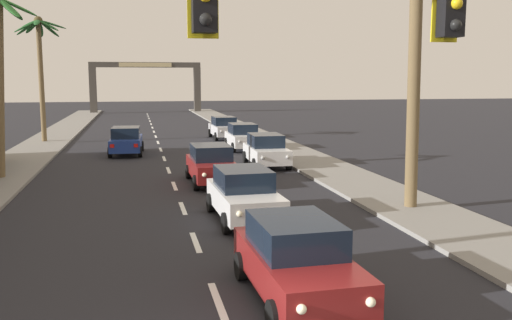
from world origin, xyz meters
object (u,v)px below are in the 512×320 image
at_px(sedan_lead_at_stop_bar, 296,259).
at_px(sedan_fifth_in_queue, 211,164).
at_px(sedan_third_in_queue, 244,194).
at_px(sedan_parked_nearest_kerb, 224,127).
at_px(palm_left_third, 40,53).
at_px(traffic_signal_mast, 459,47).
at_px(palm_right_second, 416,22).
at_px(sedan_parked_mid_kerb, 266,150).
at_px(sedan_parked_far_kerb, 243,136).
at_px(town_gateway_arch, 146,80).
at_px(sedan_oncoming_far, 126,140).

distance_m(sedan_lead_at_stop_bar, sedan_fifth_in_queue, 13.34).
xyz_separation_m(sedan_third_in_queue, sedan_parked_nearest_kerb, (3.29, 24.94, 0.00)).
distance_m(sedan_parked_nearest_kerb, palm_left_third, 14.17).
xyz_separation_m(traffic_signal_mast, sedan_fifth_in_queue, (-1.48, 16.46, -4.14)).
relative_size(palm_left_third, palm_right_second, 0.89).
distance_m(traffic_signal_mast, sedan_lead_at_stop_bar, 5.40).
xyz_separation_m(sedan_third_in_queue, sedan_parked_mid_kerb, (3.29, 10.87, 0.00)).
relative_size(sedan_parked_far_kerb, palm_left_third, 0.50).
relative_size(sedan_fifth_in_queue, sedan_parked_far_kerb, 1.00).
bearing_deg(sedan_parked_nearest_kerb, palm_right_second, -84.06).
xyz_separation_m(sedan_parked_nearest_kerb, town_gateway_arch, (-5.09, 35.33, 3.55)).
distance_m(sedan_fifth_in_queue, sedan_oncoming_far, 11.11).
height_order(sedan_parked_mid_kerb, town_gateway_arch, town_gateway_arch).
bearing_deg(sedan_lead_at_stop_bar, sedan_parked_mid_kerb, 78.74).
bearing_deg(sedan_parked_nearest_kerb, town_gateway_arch, 98.21).
bearing_deg(sedan_oncoming_far, town_gateway_arch, 87.18).
bearing_deg(sedan_oncoming_far, palm_left_third, 127.86).
bearing_deg(town_gateway_arch, sedan_lead_at_stop_bar, -88.63).
bearing_deg(town_gateway_arch, sedan_parked_mid_kerb, -84.11).
bearing_deg(town_gateway_arch, sedan_oncoming_far, -92.82).
relative_size(sedan_third_in_queue, sedan_fifth_in_queue, 1.00).
bearing_deg(sedan_parked_far_kerb, sedan_oncoming_far, -173.08).
xyz_separation_m(sedan_fifth_in_queue, sedan_parked_mid_kerb, (3.45, 4.20, 0.00)).
relative_size(sedan_fifth_in_queue, sedan_parked_mid_kerb, 1.00).
height_order(sedan_parked_nearest_kerb, town_gateway_arch, town_gateway_arch).
relative_size(sedan_lead_at_stop_bar, palm_left_third, 0.51).
bearing_deg(palm_right_second, palm_left_third, 122.57).
relative_size(sedan_lead_at_stop_bar, sedan_fifth_in_queue, 1.00).
bearing_deg(sedan_fifth_in_queue, palm_left_third, 118.13).
height_order(sedan_parked_mid_kerb, palm_right_second, palm_right_second).
relative_size(sedan_third_in_queue, sedan_parked_nearest_kerb, 1.00).
bearing_deg(traffic_signal_mast, sedan_third_in_queue, 97.74).
bearing_deg(palm_left_third, town_gateway_arch, 77.42).
distance_m(sedan_third_in_queue, palm_right_second, 8.10).
relative_size(sedan_parked_nearest_kerb, palm_right_second, 0.45).
xyz_separation_m(sedan_oncoming_far, palm_left_third, (-5.83, 7.50, 5.51)).
bearing_deg(palm_right_second, sedan_oncoming_far, 120.00).
bearing_deg(sedan_lead_at_stop_bar, sedan_parked_nearest_kerb, 83.70).
xyz_separation_m(sedan_fifth_in_queue, palm_right_second, (6.03, -6.52, 5.57)).
height_order(traffic_signal_mast, sedan_parked_nearest_kerb, traffic_signal_mast).
bearing_deg(sedan_parked_nearest_kerb, sedan_lead_at_stop_bar, -96.30).
bearing_deg(sedan_parked_mid_kerb, sedan_parked_far_kerb, 88.86).
bearing_deg(town_gateway_arch, palm_left_third, -102.58).
relative_size(palm_left_third, town_gateway_arch, 0.60).
xyz_separation_m(sedan_parked_nearest_kerb, sedan_parked_mid_kerb, (0.00, -14.07, 0.00)).
bearing_deg(sedan_oncoming_far, palm_right_second, -60.00).
bearing_deg(sedan_parked_mid_kerb, sedan_parked_nearest_kerb, 90.00).
xyz_separation_m(sedan_lead_at_stop_bar, palm_right_second, (6.07, 6.83, 5.57)).
height_order(traffic_signal_mast, sedan_fifth_in_queue, traffic_signal_mast).
xyz_separation_m(sedan_oncoming_far, sedan_parked_far_kerb, (7.36, 0.89, 0.00)).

